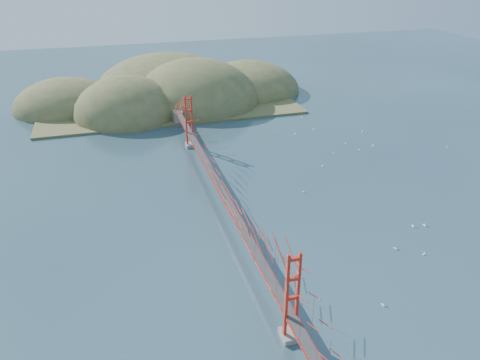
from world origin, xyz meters
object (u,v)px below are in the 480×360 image
object	(u,v)px
bridge	(223,173)
sailboat_1	(304,192)
sailboat_0	(413,226)
sailboat_2	(424,254)

from	to	relation	value
bridge	sailboat_1	bearing A→B (deg)	8.15
bridge	sailboat_1	xyz separation A→B (m)	(15.75, 2.26, -6.87)
sailboat_1	bridge	bearing A→B (deg)	-171.85
sailboat_0	bridge	bearing A→B (deg)	154.19
bridge	sailboat_1	size ratio (longest dim) A/B	163.27
sailboat_2	bridge	bearing A→B (deg)	140.28
sailboat_1	sailboat_0	xyz separation A→B (m)	(12.24, -15.80, 0.02)
sailboat_2	sailboat_0	bearing A→B (deg)	66.66
sailboat_1	sailboat_0	distance (m)	19.98
sailboat_2	sailboat_1	bearing A→B (deg)	111.74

